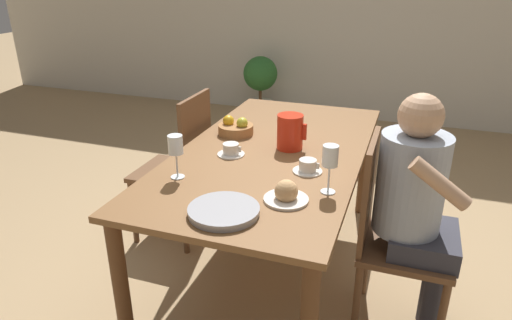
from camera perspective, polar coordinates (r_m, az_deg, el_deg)
ground_plane at (r=2.84m, az=1.91°, el=-13.18°), size 20.00×20.00×0.00m
wall_back at (r=5.41m, az=12.84°, el=18.53°), size 10.00×0.06×2.60m
dining_table at (r=2.50m, az=2.11°, el=-0.74°), size 0.95×1.85×0.76m
chair_person_side at (r=2.27m, az=16.44°, el=-8.81°), size 0.42×0.42×0.98m
chair_opposite at (r=2.93m, az=-9.41°, el=-0.59°), size 0.42×0.42×0.98m
person_seated at (r=2.16m, az=19.45°, el=-4.75°), size 0.39×0.41×1.20m
red_pitcher at (r=2.45m, az=4.27°, el=3.54°), size 0.16×0.14×0.19m
wine_glass_water at (r=1.96m, az=9.26°, el=0.27°), size 0.07×0.07×0.22m
wine_glass_juice at (r=2.11m, az=-10.02°, el=1.60°), size 0.07×0.07×0.21m
teacup_near_person at (r=2.20m, az=6.48°, el=-0.84°), size 0.14×0.14×0.06m
teacup_across at (r=2.38m, az=-3.15°, el=1.24°), size 0.14×0.14×0.06m
serving_tray at (r=1.83m, az=-4.05°, el=-6.36°), size 0.29×0.29×0.03m
bread_plate at (r=1.92m, az=3.79°, el=-4.23°), size 0.19×0.19×0.10m
fruit_bowl at (r=2.68m, az=-2.55°, el=4.01°), size 0.21×0.21×0.11m
potted_plant at (r=5.39m, az=0.54°, el=9.68°), size 0.40×0.40×0.73m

